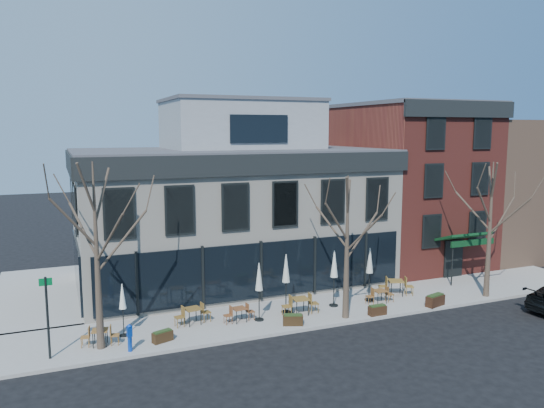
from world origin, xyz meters
name	(u,v)px	position (x,y,z in m)	size (l,w,h in m)	color
ground	(261,304)	(0.00, 0.00, 0.00)	(120.00, 120.00, 0.00)	black
sidewalk_front	(333,307)	(3.25, -2.15, 0.07)	(33.50, 4.70, 0.15)	gray
sidewalk_side	(36,295)	(-11.25, 6.00, 0.07)	(4.50, 12.00, 0.15)	gray
corner_building	(232,205)	(0.07, 5.07, 4.72)	(18.39, 10.39, 11.10)	silver
red_brick_building	(407,183)	(13.00, 4.98, 5.64)	(8.20, 11.78, 11.18)	maroon
bg_building	(503,185)	(23.00, 6.00, 5.00)	(12.00, 12.00, 10.00)	#8C664C
tree_corner	(97,254)	(-8.49, -3.20, 4.25)	(3.93, 3.98, 7.92)	#382B21
tree_mid	(347,245)	(3.01, -3.90, 3.79)	(3.50, 3.55, 7.04)	#382B21
tree_right	(490,228)	(12.01, -3.90, 4.02)	(3.72, 3.77, 7.48)	#382B21
sign_pole	(47,313)	(-10.50, -3.50, 2.07)	(0.50, 0.10, 3.40)	black
call_box	(130,337)	(-7.40, -4.00, 0.78)	(0.24, 0.24, 1.20)	#0C38A6
cafe_set_0	(100,336)	(-8.50, -2.91, 0.59)	(1.68, 0.77, 0.86)	brown
cafe_set_1	(193,314)	(-4.20, -1.92, 0.64)	(1.85, 0.83, 0.95)	brown
cafe_set_2	(239,313)	(-2.05, -2.46, 0.58)	(1.62, 0.70, 0.84)	brown
cafe_set_3	(300,304)	(1.11, -2.66, 0.67)	(1.96, 0.83, 1.02)	brown
cafe_set_4	(380,295)	(5.82, -2.66, 0.59)	(1.64, 0.69, 0.85)	brown
cafe_set_5	(396,286)	(7.41, -1.86, 0.68)	(2.01, 1.23, 1.04)	brown
umbrella_0	(122,299)	(-7.44, -2.19, 1.86)	(0.39, 0.39, 2.42)	black
umbrella_1	(259,280)	(-1.09, -2.64, 2.17)	(0.46, 0.46, 2.86)	black
umbrella_2	(286,272)	(0.56, -2.13, 2.28)	(0.48, 0.48, 3.02)	black
umbrella_3	(334,267)	(3.29, -2.16, 2.25)	(0.48, 0.48, 2.98)	black
umbrella_4	(370,263)	(5.54, -2.04, 2.20)	(0.46, 0.46, 2.90)	black
planter_0	(163,336)	(-5.95, -3.50, 0.40)	(0.96, 0.64, 0.50)	#312110
planter_1	(293,320)	(0.16, -3.85, 0.41)	(1.02, 0.70, 0.53)	black
planter_2	(377,310)	(4.65, -4.20, 0.41)	(0.92, 0.38, 0.51)	#331E11
planter_3	(435,300)	(8.25, -4.18, 0.46)	(1.20, 0.73, 0.63)	black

